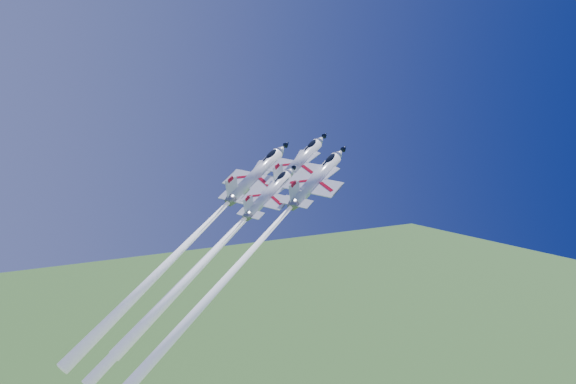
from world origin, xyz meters
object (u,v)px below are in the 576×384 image
jet_right (240,264)px  jet_slot (211,254)px  jet_lead (242,223)px  jet_left (198,233)px

jet_right → jet_slot: jet_right is taller
jet_lead → jet_left: size_ratio=0.96×
jet_right → jet_slot: size_ratio=1.28×
jet_right → jet_slot: (-1.67, 5.78, 0.47)m
jet_right → jet_slot: 6.03m
jet_left → jet_right: 15.97m
jet_left → jet_lead: bearing=21.4°
jet_left → jet_slot: bearing=-32.4°
jet_right → jet_lead: bearing=131.7°
jet_lead → jet_slot: jet_lead is taller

